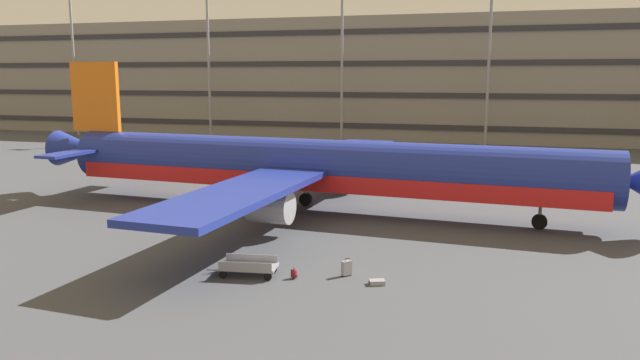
{
  "coord_description": "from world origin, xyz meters",
  "views": [
    {
      "loc": [
        10.47,
        -38.96,
        9.08
      ],
      "look_at": [
        0.77,
        -5.34,
        3.0
      ],
      "focal_mm": 33.89,
      "sensor_mm": 36.0,
      "label": 1
    }
  ],
  "objects": [
    {
      "name": "terminal_structure",
      "position": [
        0.0,
        51.69,
        8.57
      ],
      "size": [
        171.35,
        15.78,
        17.13
      ],
      "color": "gray",
      "rests_on": "ground_plane"
    },
    {
      "name": "airliner",
      "position": [
        -1.1,
        -0.69,
        3.01
      ],
      "size": [
        42.72,
        34.75,
        10.08
      ],
      "color": "navy",
      "rests_on": "ground_plane"
    },
    {
      "name": "baggage_cart",
      "position": [
        -0.06,
        -14.33,
        0.43
      ],
      "size": [
        3.36,
        1.65,
        0.82
      ],
      "color": "gray",
      "rests_on": "ground_plane"
    },
    {
      "name": "ground_plane",
      "position": [
        0.0,
        0.0,
        0.0
      ],
      "size": [
        600.0,
        600.0,
        0.0
      ],
      "primitive_type": "plane",
      "color": "#424449"
    },
    {
      "name": "light_mast_center_left",
      "position": [
        -9.17,
        39.55,
        14.53
      ],
      "size": [
        1.8,
        0.5,
        25.58
      ],
      "color": "gray",
      "rests_on": "ground_plane"
    },
    {
      "name": "light_mast_left",
      "position": [
        -28.44,
        39.55,
        12.43
      ],
      "size": [
        1.8,
        0.5,
        21.49
      ],
      "color": "gray",
      "rests_on": "ground_plane"
    },
    {
      "name": "suitcase_laid_flat",
      "position": [
        4.29,
        -13.14,
        0.38
      ],
      "size": [
        0.48,
        0.5,
        0.86
      ],
      "color": "gray",
      "rests_on": "ground_plane"
    },
    {
      "name": "backpack_teal",
      "position": [
        2.11,
        -14.15,
        0.22
      ],
      "size": [
        0.38,
        0.39,
        0.51
      ],
      "color": "maroon",
      "rests_on": "ground_plane"
    },
    {
      "name": "light_mast_far_left",
      "position": [
        -50.72,
        39.55,
        13.13
      ],
      "size": [
        1.8,
        0.5,
        22.86
      ],
      "color": "gray",
      "rests_on": "ground_plane"
    },
    {
      "name": "light_mast_center_right",
      "position": [
        9.49,
        39.55,
        13.43
      ],
      "size": [
        1.8,
        0.5,
        23.44
      ],
      "color": "gray",
      "rests_on": "ground_plane"
    },
    {
      "name": "suitcase_black",
      "position": [
        5.85,
        -13.9,
        0.1
      ],
      "size": [
        0.78,
        0.65,
        0.21
      ],
      "color": "gray",
      "rests_on": "ground_plane"
    }
  ]
}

